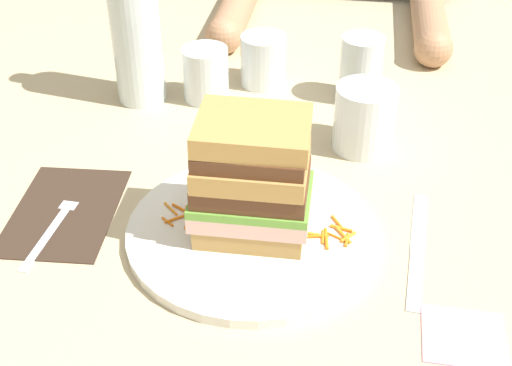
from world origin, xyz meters
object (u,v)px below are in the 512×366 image
napkin_dark (66,209)px  water_bottle (134,15)px  empty_tumbler_2 (206,74)px  knife (417,251)px  main_plate (252,232)px  fork (57,219)px  empty_tumbler_0 (361,69)px  juice_glass (364,120)px  empty_tumbler_1 (263,60)px  sandwich (252,178)px  napkin_pink (464,337)px

napkin_dark → water_bottle: 0.31m
empty_tumbler_2 → napkin_dark: bearing=-110.1°
knife → napkin_dark: bearing=178.1°
main_plate → fork: 0.23m
empty_tumbler_0 → juice_glass: bearing=-86.4°
water_bottle → empty_tumbler_1: 0.21m
empty_tumbler_2 → water_bottle: bearing=-171.2°
sandwich → empty_tumbler_2: (-0.12, 0.31, -0.04)m
knife → napkin_pink: 0.12m
empty_tumbler_1 → napkin_pink: 0.56m
empty_tumbler_0 → sandwich: bearing=-107.7°
sandwich → juice_glass: size_ratio=1.54×
main_plate → sandwich: sandwich is taller
juice_glass → sandwich: bearing=-119.8°
napkin_dark → knife: same height
main_plate → fork: (-0.23, -0.01, -0.00)m
sandwich → juice_glass: 0.24m
napkin_dark → empty_tumbler_0: 0.47m
empty_tumbler_2 → napkin_pink: bearing=-51.6°
main_plate → napkin_pink: size_ratio=3.58×
main_plate → empty_tumbler_2: bearing=110.7°
sandwich → juice_glass: (0.12, 0.21, -0.04)m
napkin_dark → empty_tumbler_1: (0.19, 0.36, 0.04)m
empty_tumbler_0 → empty_tumbler_2: empty_tumbler_0 is taller
napkin_dark → empty_tumbler_0: empty_tumbler_0 is taller
knife → empty_tumbler_1: empty_tumbler_1 is taller
main_plate → juice_glass: bearing=60.3°
fork → napkin_pink: 0.46m
napkin_dark → water_bottle: size_ratio=0.59×
napkin_dark → water_bottle: (0.01, 0.28, 0.13)m
napkin_dark → sandwich: bearing=-3.2°
knife → juice_glass: 0.22m
juice_glass → napkin_dark: bearing=-150.7°
main_plate → napkin_dark: (-0.23, 0.01, -0.00)m
juice_glass → main_plate: bearing=-119.7°
empty_tumbler_1 → napkin_pink: size_ratio=1.00×
sandwich → napkin_pink: size_ratio=1.74×
juice_glass → napkin_pink: juice_glass is taller
fork → juice_glass: size_ratio=1.88×
water_bottle → sandwich: bearing=-54.1°
empty_tumbler_1 → knife: bearing=-59.0°
knife → napkin_pink: bearing=-71.8°
sandwich → empty_tumbler_1: (-0.04, 0.37, -0.04)m
empty_tumbler_0 → empty_tumbler_1: bearing=169.5°
main_plate → empty_tumbler_0: size_ratio=2.88×
sandwich → knife: sandwich is taller
water_bottle → fork: bearing=-92.8°
fork → knife: bearing=1.2°
juice_glass → empty_tumbler_2: (-0.24, 0.10, -0.00)m
knife → water_bottle: size_ratio=0.68×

